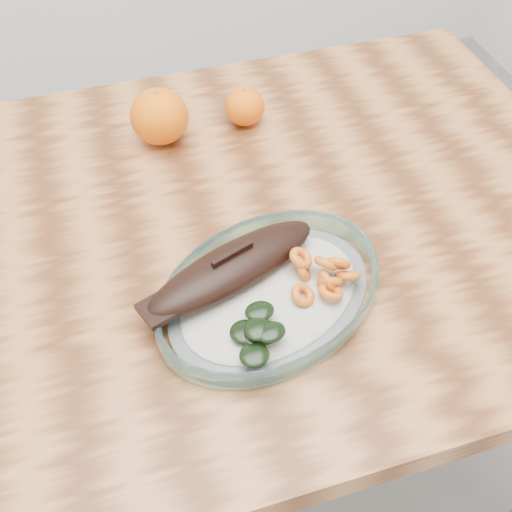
% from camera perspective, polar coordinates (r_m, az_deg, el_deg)
% --- Properties ---
extents(ground, '(3.00, 3.00, 0.00)m').
position_cam_1_polar(ground, '(1.53, -2.84, -17.52)').
color(ground, slate).
rests_on(ground, ground).
extents(dining_table, '(1.20, 0.80, 0.75)m').
position_cam_1_polar(dining_table, '(0.98, -4.24, -1.49)').
color(dining_table, '#5A2F15').
rests_on(dining_table, ground).
extents(plated_meal, '(0.74, 0.74, 0.08)m').
position_cam_1_polar(plated_meal, '(0.81, 1.09, -3.03)').
color(plated_meal, white).
rests_on(plated_meal, dining_table).
extents(orange_left, '(0.09, 0.09, 0.09)m').
position_cam_1_polar(orange_left, '(1.04, -8.59, 12.17)').
color(orange_left, '#FD5605').
rests_on(orange_left, dining_table).
extents(orange_right, '(0.07, 0.07, 0.07)m').
position_cam_1_polar(orange_right, '(1.07, -1.00, 13.15)').
color(orange_right, '#FD5605').
rests_on(orange_right, dining_table).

